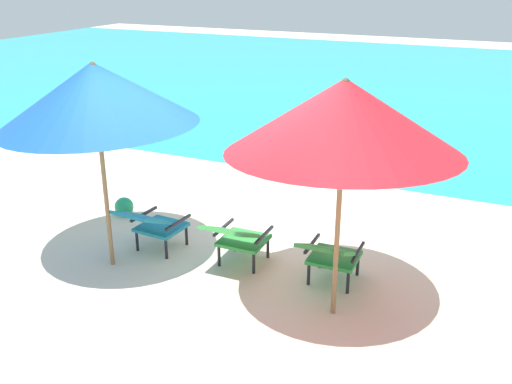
% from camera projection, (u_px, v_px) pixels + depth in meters
% --- Properties ---
extents(ground_plane, '(40.00, 40.00, 0.00)m').
position_uv_depth(ground_plane, '(339.00, 167.00, 10.08)').
color(ground_plane, beige).
extents(ocean_band, '(40.00, 18.00, 0.01)m').
position_uv_depth(ocean_band, '(424.00, 84.00, 17.13)').
color(ocean_band, '#28B2B7').
rests_on(ocean_band, ground_plane).
extents(swim_buoy, '(1.60, 0.18, 0.18)m').
position_uv_depth(swim_buoy, '(373.00, 142.00, 11.17)').
color(swim_buoy, yellow).
rests_on(swim_buoy, ocean_band).
extents(lounge_chair_left, '(0.59, 0.91, 0.68)m').
position_uv_depth(lounge_chair_left, '(152.00, 223.00, 6.92)').
color(lounge_chair_left, teal).
rests_on(lounge_chair_left, ground_plane).
extents(lounge_chair_center, '(0.56, 0.89, 0.68)m').
position_uv_depth(lounge_chair_center, '(237.00, 237.00, 6.58)').
color(lounge_chair_center, '#338E3D').
rests_on(lounge_chair_center, ground_plane).
extents(lounge_chair_right, '(0.56, 0.89, 0.68)m').
position_uv_depth(lounge_chair_right, '(330.00, 254.00, 6.18)').
color(lounge_chair_right, '#338E3D').
rests_on(lounge_chair_right, ground_plane).
extents(beach_umbrella_left, '(2.28, 2.26, 2.39)m').
position_uv_depth(beach_umbrella_left, '(96.00, 94.00, 6.09)').
color(beach_umbrella_left, olive).
rests_on(beach_umbrella_left, ground_plane).
extents(beach_umbrella_right, '(2.95, 2.97, 2.43)m').
position_uv_depth(beach_umbrella_right, '(344.00, 117.00, 5.12)').
color(beach_umbrella_right, olive).
rests_on(beach_umbrella_right, ground_plane).
extents(beach_ball, '(0.26, 0.26, 0.26)m').
position_uv_depth(beach_ball, '(124.00, 207.00, 8.10)').
color(beach_ball, '#1E9E60').
rests_on(beach_ball, ground_plane).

